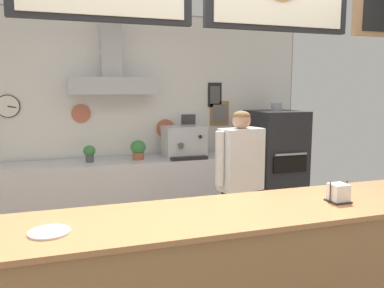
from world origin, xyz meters
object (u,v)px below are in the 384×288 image
at_px(pizza_oven, 275,168).
at_px(espresso_machine, 184,142).
at_px(potted_rosemary, 138,149).
at_px(condiment_plate, 49,232).
at_px(shop_worker, 240,188).
at_px(napkin_holder, 338,193).
at_px(potted_basil, 89,153).

xyz_separation_m(pizza_oven, espresso_machine, (-1.17, 0.23, 0.37)).
relative_size(espresso_machine, potted_rosemary, 2.13).
distance_m(potted_rosemary, condiment_plate, 2.82).
relative_size(shop_worker, napkin_holder, 11.85).
relative_size(pizza_oven, condiment_plate, 7.87).
xyz_separation_m(pizza_oven, potted_rosemary, (-1.76, 0.23, 0.31)).
distance_m(condiment_plate, napkin_holder, 1.73).
bearing_deg(espresso_machine, condiment_plate, -119.72).
xyz_separation_m(espresso_machine, condiment_plate, (-1.52, -2.67, -0.05)).
xyz_separation_m(shop_worker, potted_basil, (-1.30, 1.36, 0.20)).
bearing_deg(shop_worker, potted_rosemary, -73.37).
relative_size(potted_basil, napkin_holder, 1.47).
xyz_separation_m(espresso_machine, potted_basil, (-1.16, 0.01, -0.08)).
relative_size(espresso_machine, condiment_plate, 2.46).
xyz_separation_m(pizza_oven, potted_basil, (-2.33, 0.25, 0.29)).
bearing_deg(pizza_oven, condiment_plate, -137.90).
bearing_deg(condiment_plate, shop_worker, 38.35).
bearing_deg(espresso_machine, potted_basil, 179.39).
height_order(shop_worker, potted_basil, shop_worker).
xyz_separation_m(potted_basil, condiment_plate, (-0.37, -2.68, 0.03)).
bearing_deg(napkin_holder, pizza_oven, 68.25).
xyz_separation_m(potted_rosemary, napkin_holder, (0.79, -2.66, 0.06)).
distance_m(shop_worker, condiment_plate, 2.15).
height_order(pizza_oven, potted_rosemary, pizza_oven).
bearing_deg(potted_rosemary, condiment_plate, -109.47).
bearing_deg(shop_worker, napkin_holder, 80.38).
bearing_deg(shop_worker, espresso_machine, -95.74).
bearing_deg(pizza_oven, potted_rosemary, 172.70).
bearing_deg(condiment_plate, pizza_oven, 42.10).
distance_m(espresso_machine, potted_rosemary, 0.59).
distance_m(pizza_oven, potted_basil, 2.36).
distance_m(espresso_machine, condiment_plate, 3.07).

